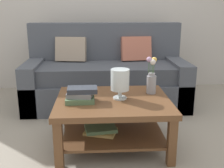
# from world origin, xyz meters

# --- Properties ---
(ground_plane) EXTENTS (10.00, 10.00, 0.00)m
(ground_plane) POSITION_xyz_m (0.00, 0.00, 0.00)
(ground_plane) COLOR gray
(back_wall) EXTENTS (6.40, 0.12, 2.70)m
(back_wall) POSITION_xyz_m (0.00, 1.65, 1.35)
(back_wall) COLOR #BCB7B2
(back_wall) RESTS_ON ground
(couch) EXTENTS (2.07, 0.90, 1.06)m
(couch) POSITION_xyz_m (0.00, 0.78, 0.36)
(couch) COLOR #474C56
(couch) RESTS_ON ground
(coffee_table) EXTENTS (1.03, 0.84, 0.46)m
(coffee_table) POSITION_xyz_m (0.01, -0.41, 0.33)
(coffee_table) COLOR brown
(coffee_table) RESTS_ON ground
(book_stack_main) EXTENTS (0.28, 0.20, 0.13)m
(book_stack_main) POSITION_xyz_m (-0.27, -0.46, 0.53)
(book_stack_main) COLOR #51704C
(book_stack_main) RESTS_ON coffee_table
(glass_hurricane_vase) EXTENTS (0.17, 0.17, 0.27)m
(glass_hurricane_vase) POSITION_xyz_m (0.08, -0.40, 0.63)
(glass_hurricane_vase) COLOR silver
(glass_hurricane_vase) RESTS_ON coffee_table
(flower_pitcher) EXTENTS (0.10, 0.09, 0.36)m
(flower_pitcher) POSITION_xyz_m (0.39, -0.26, 0.61)
(flower_pitcher) COLOR gray
(flower_pitcher) RESTS_ON coffee_table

